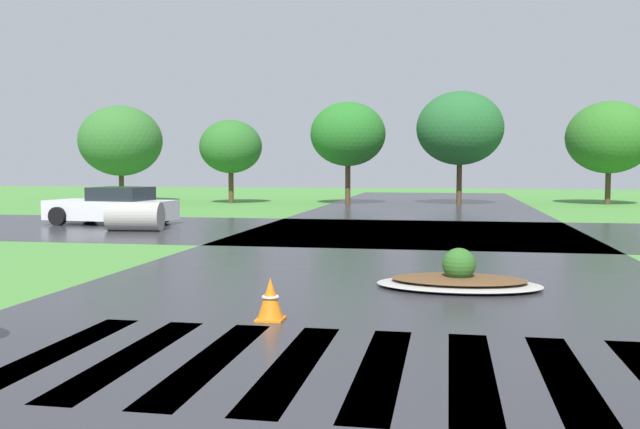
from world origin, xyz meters
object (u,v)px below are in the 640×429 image
object	(u,v)px
drainage_pipe_stack	(135,217)
traffic_cone	(270,300)
car_silver_hatch	(113,207)
median_island	(459,279)

from	to	relation	value
drainage_pipe_stack	traffic_cone	xyz separation A→B (m)	(7.38, -11.62, -0.18)
car_silver_hatch	drainage_pipe_stack	size ratio (longest dim) A/B	2.57
car_silver_hatch	median_island	bearing A→B (deg)	143.12
drainage_pipe_stack	traffic_cone	distance (m)	13.77
traffic_cone	median_island	bearing A→B (deg)	49.83
median_island	traffic_cone	size ratio (longest dim) A/B	4.81
median_island	drainage_pipe_stack	distance (m)	13.14
median_island	car_silver_hatch	size ratio (longest dim) A/B	0.61
drainage_pipe_stack	car_silver_hatch	bearing A→B (deg)	130.34
traffic_cone	drainage_pipe_stack	bearing A→B (deg)	122.41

